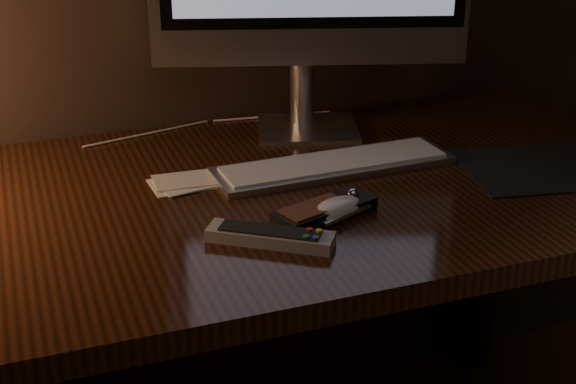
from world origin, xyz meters
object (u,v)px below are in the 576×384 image
object	(u,v)px
media_remote	(324,210)
tv_remote	(270,236)
keyboard	(334,164)
mouse	(336,211)
desk	(224,242)

from	to	relation	value
media_remote	tv_remote	xyz separation A→B (m)	(-0.11, -0.06, -0.00)
tv_remote	keyboard	bearing A→B (deg)	83.84
keyboard	tv_remote	xyz separation A→B (m)	(-0.20, -0.24, 0.00)
keyboard	mouse	distance (m)	0.20
keyboard	tv_remote	bearing A→B (deg)	-132.53
keyboard	mouse	size ratio (longest dim) A/B	4.31
desk	media_remote	world-z (taller)	media_remote
desk	mouse	size ratio (longest dim) A/B	15.61
desk	media_remote	bearing A→B (deg)	-62.52
tv_remote	media_remote	bearing A→B (deg)	61.30
desk	mouse	distance (m)	0.29
desk	media_remote	distance (m)	0.28
mouse	keyboard	bearing A→B (deg)	44.75
mouse	tv_remote	distance (m)	0.14
keyboard	mouse	bearing A→B (deg)	-113.79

